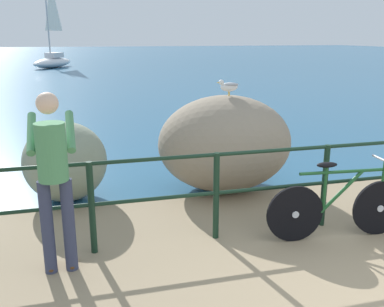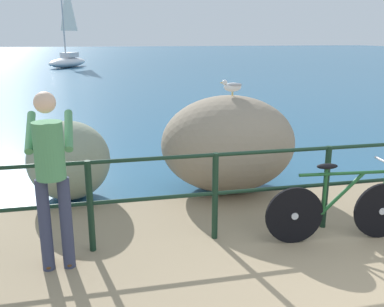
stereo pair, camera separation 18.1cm
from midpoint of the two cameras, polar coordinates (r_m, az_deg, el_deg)
ground_plane at (r=22.91m, az=-7.95°, el=9.43°), size 120.00×120.00×0.10m
sea_surface at (r=50.81m, az=-11.93°, el=12.50°), size 120.00×90.00×0.01m
promenade_railing at (r=5.39m, az=16.32°, el=-2.88°), size 8.32×0.07×1.02m
bicycle at (r=5.22m, az=19.39°, el=-5.72°), size 1.70×0.48×0.92m
person_at_railing at (r=4.30m, az=-19.01°, el=-2.75°), size 0.45×0.64×1.78m
breakwater_boulder_main at (r=6.44m, az=3.58°, el=1.38°), size 2.01×1.64×1.43m
breakwater_boulder_left at (r=6.31m, az=-17.25°, el=-1.03°), size 1.16×1.17×1.12m
seagull at (r=6.27m, az=4.08°, el=8.92°), size 0.34×0.12×0.23m
sailboat at (r=33.41m, az=-18.13°, el=11.96°), size 3.27×4.48×6.16m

